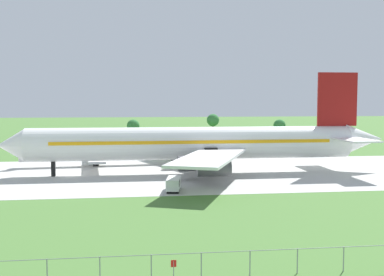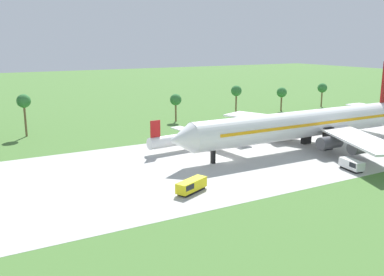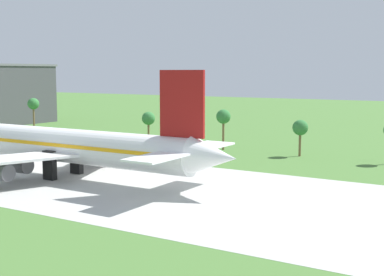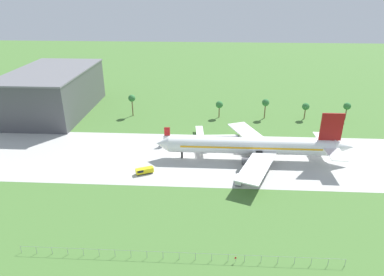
{
  "view_description": "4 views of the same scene",
  "coord_description": "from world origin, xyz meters",
  "px_view_note": "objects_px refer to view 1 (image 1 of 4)",
  "views": [
    {
      "loc": [
        10.43,
        -92.16,
        14.3
      ],
      "look_at": [
        22.28,
        -0.79,
        6.91
      ],
      "focal_mm": 45.0,
      "sensor_mm": 36.0,
      "label": 1
    },
    {
      "loc": [
        -49.3,
        -72.55,
        24.59
      ],
      "look_at": [
        -8.77,
        -0.79,
        5.91
      ],
      "focal_mm": 40.0,
      "sensor_mm": 36.0,
      "label": 2
    },
    {
      "loc": [
        96.63,
        -71.71,
        19.31
      ],
      "look_at": [
        53.32,
        -0.79,
        9.03
      ],
      "focal_mm": 50.0,
      "sensor_mm": 36.0,
      "label": 3
    },
    {
      "loc": [
        6.78,
        -119.55,
        61.72
      ],
      "look_at": [
        -0.21,
        5.0,
        6.0
      ],
      "focal_mm": 32.0,
      "sensor_mm": 36.0,
      "label": 4
    }
  ],
  "objects_px": {
    "catering_van": "(174,184)",
    "no_stopping_sign": "(174,268)",
    "regional_aircraft": "(95,154)",
    "jet_airliner": "(201,143)"
  },
  "relations": [
    {
      "from": "catering_van",
      "to": "regional_aircraft",
      "type": "bearing_deg",
      "value": 114.39
    },
    {
      "from": "catering_van",
      "to": "no_stopping_sign",
      "type": "bearing_deg",
      "value": -95.18
    },
    {
      "from": "catering_van",
      "to": "jet_airliner",
      "type": "bearing_deg",
      "value": 68.57
    },
    {
      "from": "jet_airliner",
      "to": "no_stopping_sign",
      "type": "distance_m",
      "value": 55.68
    },
    {
      "from": "regional_aircraft",
      "to": "catering_van",
      "type": "height_order",
      "value": "regional_aircraft"
    },
    {
      "from": "regional_aircraft",
      "to": "catering_van",
      "type": "relative_size",
      "value": 5.75
    },
    {
      "from": "regional_aircraft",
      "to": "no_stopping_sign",
      "type": "xyz_separation_m",
      "value": [
        10.81,
        -68.14,
        -1.47
      ]
    },
    {
      "from": "catering_van",
      "to": "no_stopping_sign",
      "type": "xyz_separation_m",
      "value": [
        -3.35,
        -36.91,
        -0.1
      ]
    },
    {
      "from": "catering_van",
      "to": "no_stopping_sign",
      "type": "distance_m",
      "value": 37.06
    },
    {
      "from": "regional_aircraft",
      "to": "catering_van",
      "type": "bearing_deg",
      "value": -65.61
    }
  ]
}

